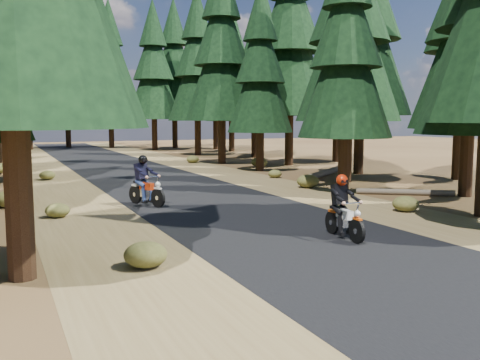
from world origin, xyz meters
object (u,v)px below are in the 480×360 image
object	(u,v)px
log_far	(405,192)
rider_follow	(146,189)
log_near	(325,173)
rider_lead	(344,218)

from	to	relation	value
log_far	rider_follow	world-z (taller)	rider_follow
log_near	rider_lead	bearing A→B (deg)	-161.09
rider_lead	log_far	bearing A→B (deg)	-137.13
log_far	rider_lead	distance (m)	8.75
log_near	rider_lead	world-z (taller)	rider_lead
log_far	log_near	bearing A→B (deg)	115.69
rider_lead	rider_follow	bearing A→B (deg)	-61.70
log_far	rider_lead	world-z (taller)	rider_lead
rider_lead	rider_follow	size ratio (longest dim) A/B	0.90
rider_follow	log_near	bearing A→B (deg)	-175.40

